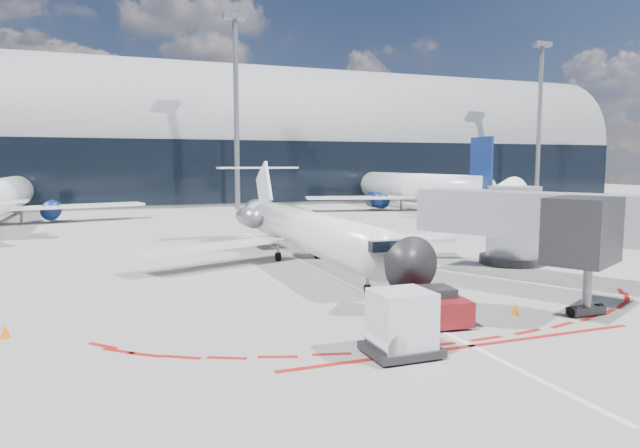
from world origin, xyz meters
name	(u,v)px	position (x,y,z in m)	size (l,w,h in m)	color
ground	(342,281)	(0.00, 0.00, 0.00)	(260.00, 260.00, 0.00)	gray
apron_centerline	(328,274)	(0.00, 2.00, 0.01)	(0.25, 40.00, 0.01)	silver
apron_stop_bar	(472,346)	(0.00, -11.50, 0.01)	(14.00, 0.25, 0.01)	maroon
terminal_building	(182,148)	(0.00, 64.97, 8.52)	(150.00, 24.15, 24.00)	gray
jet_bridge	(532,224)	(9.79, -3.01, 3.01)	(10.03, 15.20, 4.90)	gray
light_mast_centre	(236,115)	(5.00, 48.00, 12.50)	(0.70, 0.70, 25.00)	slate
light_mast_east	(539,124)	(55.00, 48.00, 12.50)	(0.70, 0.70, 25.00)	slate
regional_jet	(304,229)	(-0.04, 5.99, 2.13)	(20.66, 25.47, 6.38)	white
pushback_tug	(429,305)	(0.29, -8.25, 0.63)	(2.65, 5.57, 1.42)	#620E0F
ramp_worker	(390,333)	(-3.11, -11.45, 0.79)	(0.58, 0.38, 1.58)	#D8EE19
uld_container	(401,324)	(-2.72, -11.47, 1.06)	(2.27, 1.93, 2.14)	black
safety_cone_left	(5,332)	(-15.09, -4.87, 0.24)	(0.34, 0.34, 0.48)	orange
safety_cone_right	(515,310)	(4.03, -8.80, 0.24)	(0.34, 0.34, 0.47)	orange
bg_airliner_1	(413,167)	(27.37, 40.45, 5.69)	(35.15, 37.22, 11.37)	white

